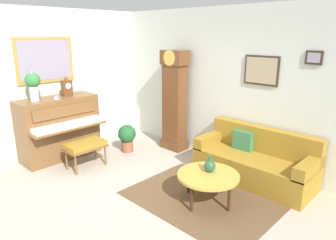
# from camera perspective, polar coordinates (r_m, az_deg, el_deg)

# --- Properties ---
(ground_plane) EXTENTS (6.40, 6.00, 0.10)m
(ground_plane) POSITION_cam_1_polar(r_m,az_deg,el_deg) (4.61, -8.16, -15.58)
(ground_plane) COLOR #B2A899
(wall_left) EXTENTS (0.13, 4.90, 2.80)m
(wall_left) POSITION_cam_1_polar(r_m,az_deg,el_deg) (6.28, -23.55, 6.08)
(wall_left) COLOR silver
(wall_left) RESTS_ON ground_plane
(wall_back) EXTENTS (5.30, 0.13, 2.80)m
(wall_back) POSITION_cam_1_polar(r_m,az_deg,el_deg) (5.78, 10.45, 6.30)
(wall_back) COLOR silver
(wall_back) RESTS_ON ground_plane
(area_rug) EXTENTS (2.10, 1.50, 0.01)m
(area_rug) POSITION_cam_1_polar(r_m,az_deg,el_deg) (4.65, 6.18, -14.43)
(area_rug) COLOR brown
(area_rug) RESTS_ON ground_plane
(piano) EXTENTS (0.87, 1.44, 1.18)m
(piano) POSITION_cam_1_polar(r_m,az_deg,el_deg) (6.22, -19.56, -1.32)
(piano) COLOR brown
(piano) RESTS_ON ground_plane
(piano_bench) EXTENTS (0.42, 0.70, 0.48)m
(piano_bench) POSITION_cam_1_polar(r_m,az_deg,el_deg) (5.65, -15.14, -4.69)
(piano_bench) COLOR brown
(piano_bench) RESTS_ON ground_plane
(grandfather_clock) EXTENTS (0.52, 0.34, 2.03)m
(grandfather_clock) POSITION_cam_1_polar(r_m,az_deg,el_deg) (6.21, 1.22, 3.11)
(grandfather_clock) COLOR brown
(grandfather_clock) RESTS_ON ground_plane
(couch) EXTENTS (1.90, 0.80, 0.84)m
(couch) POSITION_cam_1_polar(r_m,az_deg,el_deg) (5.27, 15.89, -7.39)
(couch) COLOR olive
(couch) RESTS_ON ground_plane
(coffee_table) EXTENTS (0.88, 0.88, 0.43)m
(coffee_table) POSITION_cam_1_polar(r_m,az_deg,el_deg) (4.43, 7.50, -10.31)
(coffee_table) COLOR gold
(coffee_table) RESTS_ON ground_plane
(mantel_clock) EXTENTS (0.13, 0.18, 0.38)m
(mantel_clock) POSITION_cam_1_polar(r_m,az_deg,el_deg) (6.15, -18.33, 5.84)
(mantel_clock) COLOR brown
(mantel_clock) RESTS_ON piano
(flower_vase) EXTENTS (0.26, 0.26, 0.58)m
(flower_vase) POSITION_cam_1_polar(r_m,az_deg,el_deg) (5.87, -23.84, 6.25)
(flower_vase) COLOR silver
(flower_vase) RESTS_ON piano
(teacup) EXTENTS (0.12, 0.12, 0.06)m
(teacup) POSITION_cam_1_polar(r_m,az_deg,el_deg) (5.94, -20.08, 3.89)
(teacup) COLOR #ADC6D6
(teacup) RESTS_ON piano
(green_jug) EXTENTS (0.17, 0.17, 0.24)m
(green_jug) POSITION_cam_1_polar(r_m,az_deg,el_deg) (4.46, 7.78, -8.46)
(green_jug) COLOR #234C33
(green_jug) RESTS_ON coffee_table
(potted_plant) EXTENTS (0.36, 0.36, 0.56)m
(potted_plant) POSITION_cam_1_polar(r_m,az_deg,el_deg) (6.27, -7.64, -3.03)
(potted_plant) COLOR #935138
(potted_plant) RESTS_ON ground_plane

